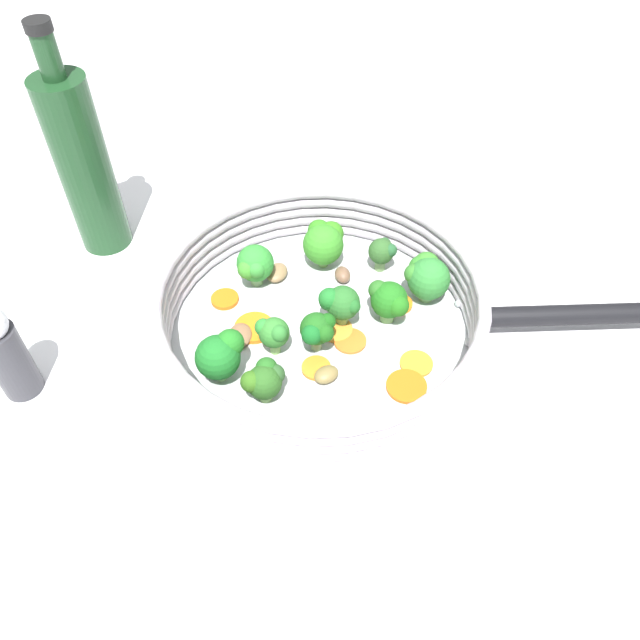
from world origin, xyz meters
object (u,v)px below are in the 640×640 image
carrot_slice_7 (400,304)px  broccoli_floret_4 (340,303)px  broccoli_floret_2 (273,333)px  broccoli_floret_0 (317,330)px  broccoli_floret_6 (255,265)px  carrot_slice_4 (416,364)px  carrot_slice_1 (350,341)px  skillet (320,334)px  oil_bottle (83,164)px  mushroom_piece_1 (326,375)px  broccoli_floret_9 (324,241)px  broccoli_floret_8 (389,300)px  mushroom_piece_0 (277,273)px  mushroom_piece_2 (343,275)px  salt_shaker (5,353)px  broccoli_floret_3 (383,251)px  broccoli_floret_1 (264,380)px  carrot_slice_5 (336,329)px  broccoli_floret_7 (426,275)px  carrot_slice_3 (254,328)px  mushroom_piece_3 (240,335)px  carrot_slice_2 (225,299)px  broccoli_floret_5 (221,354)px  carrot_slice_6 (406,386)px  carrot_slice_0 (316,368)px

carrot_slice_7 → broccoli_floret_4: 0.08m
broccoli_floret_2 → broccoli_floret_0: bearing=141.7°
broccoli_floret_6 → carrot_slice_4: bearing=103.6°
carrot_slice_1 → broccoli_floret_4: bearing=-109.2°
skillet → oil_bottle: 0.33m
carrot_slice_7 → mushroom_piece_1: 0.13m
carrot_slice_4 → broccoli_floret_9: broccoli_floret_9 is taller
broccoli_floret_8 → oil_bottle: 0.37m
skillet → mushroom_piece_0: mushroom_piece_0 is taller
broccoli_floret_6 → mushroom_piece_2: bearing=142.3°
broccoli_floret_9 → salt_shaker: size_ratio=0.48×
skillet → broccoli_floret_3: 0.12m
broccoli_floret_1 → salt_shaker: (0.17, -0.18, 0.02)m
broccoli_floret_6 → broccoli_floret_9: bearing=163.4°
carrot_slice_7 → skillet: bearing=-20.0°
broccoli_floret_9 → broccoli_floret_8: bearing=84.7°
carrot_slice_5 → broccoli_floret_4: bearing=-155.0°
oil_bottle → broccoli_floret_7: bearing=122.0°
carrot_slice_4 → broccoli_floret_8: 0.07m
carrot_slice_1 → broccoli_floret_8: bearing=176.1°
carrot_slice_3 → mushroom_piece_1: (-0.01, 0.10, 0.00)m
carrot_slice_4 → broccoli_floret_6: bearing=-76.4°
carrot_slice_1 → mushroom_piece_3: (0.08, -0.08, 0.00)m
broccoli_floret_2 → carrot_slice_4: bearing=131.3°
broccoli_floret_4 → broccoli_floret_8: bearing=145.7°
skillet → broccoli_floret_1: bearing=16.6°
carrot_slice_2 → skillet: bearing=115.9°
skillet → carrot_slice_2: size_ratio=10.56×
broccoli_floret_8 → broccoli_floret_9: bearing=-95.3°
broccoli_floret_1 → broccoli_floret_7: (-0.22, 0.01, 0.00)m
broccoli_floret_8 → broccoli_floret_5: bearing=-17.7°
oil_bottle → mushroom_piece_0: bearing=117.8°
carrot_slice_6 → broccoli_floret_6: broccoli_floret_6 is taller
broccoli_floret_6 → oil_bottle: bearing=-67.4°
carrot_slice_1 → carrot_slice_0: bearing=3.7°
carrot_slice_7 → broccoli_floret_1: size_ratio=0.65×
mushroom_piece_0 → oil_bottle: bearing=-62.2°
mushroom_piece_3 → broccoli_floret_6: bearing=-139.8°
skillet → broccoli_floret_6: 0.11m
skillet → carrot_slice_3: carrot_slice_3 is taller
carrot_slice_3 → broccoli_floret_4: 0.10m
skillet → carrot_slice_0: (0.04, 0.04, 0.01)m
carrot_slice_1 → carrot_slice_5: 0.02m
carrot_slice_6 → mushroom_piece_3: size_ratio=1.22×
carrot_slice_2 → mushroom_piece_0: size_ratio=0.99×
carrot_slice_6 → carrot_slice_7: same height
mushroom_piece_1 → salt_shaker: bearing=-41.8°
broccoli_floret_5 → oil_bottle: oil_bottle is taller
broccoli_floret_1 → carrot_slice_6: bearing=142.2°
broccoli_floret_4 → mushroom_piece_2: 0.07m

